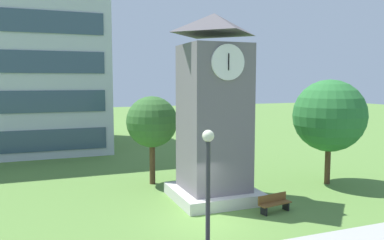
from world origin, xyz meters
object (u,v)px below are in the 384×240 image
at_px(clock_tower, 214,118).
at_px(street_lamp, 208,191).
at_px(park_bench, 274,203).
at_px(tree_by_building, 152,122).
at_px(tree_streetside, 329,116).

xyz_separation_m(clock_tower, street_lamp, (-4.02, -8.59, -1.28)).
bearing_deg(clock_tower, park_bench, -57.77).
bearing_deg(park_bench, tree_by_building, 120.02).
relative_size(clock_tower, park_bench, 5.40).
xyz_separation_m(park_bench, tree_streetside, (6.11, 3.42, 3.86)).
distance_m(park_bench, tree_streetside, 7.99).
relative_size(street_lamp, tree_by_building, 0.91).
distance_m(clock_tower, tree_by_building, 4.89).
distance_m(park_bench, tree_by_building, 9.16).
height_order(park_bench, tree_streetside, tree_streetside).
xyz_separation_m(clock_tower, park_bench, (1.93, -3.06, -4.01)).
relative_size(clock_tower, street_lamp, 1.99).
relative_size(tree_by_building, tree_streetside, 0.84).
bearing_deg(tree_by_building, street_lamp, -97.58).
distance_m(clock_tower, park_bench, 5.40).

